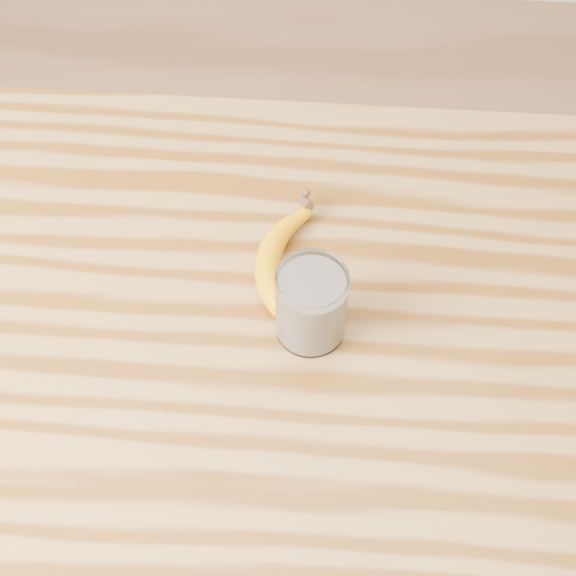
{
  "coord_description": "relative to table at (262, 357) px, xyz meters",
  "views": [
    {
      "loc": [
        0.08,
        -0.58,
        1.78
      ],
      "look_at": [
        0.04,
        0.01,
        0.93
      ],
      "focal_mm": 50.0,
      "sensor_mm": 36.0,
      "label": 1
    }
  ],
  "objects": [
    {
      "name": "banana",
      "position": [
        0.0,
        0.05,
        0.15
      ],
      "size": [
        0.12,
        0.29,
        0.04
      ],
      "primitive_type": null,
      "rotation": [
        0.0,
        0.0,
        0.04
      ],
      "color": "#E49200",
      "rests_on": "table"
    },
    {
      "name": "table",
      "position": [
        0.0,
        0.0,
        0.0
      ],
      "size": [
        1.2,
        0.8,
        0.9
      ],
      "color": "olive",
      "rests_on": "ground"
    },
    {
      "name": "room",
      "position": [
        0.0,
        0.0,
        0.58
      ],
      "size": [
        4.04,
        4.04,
        2.7
      ],
      "color": "#8F6443",
      "rests_on": "ground"
    },
    {
      "name": "smoothie_glass",
      "position": [
        0.07,
        -0.03,
        0.18
      ],
      "size": [
        0.09,
        0.09,
        0.11
      ],
      "color": "white",
      "rests_on": "table"
    }
  ]
}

